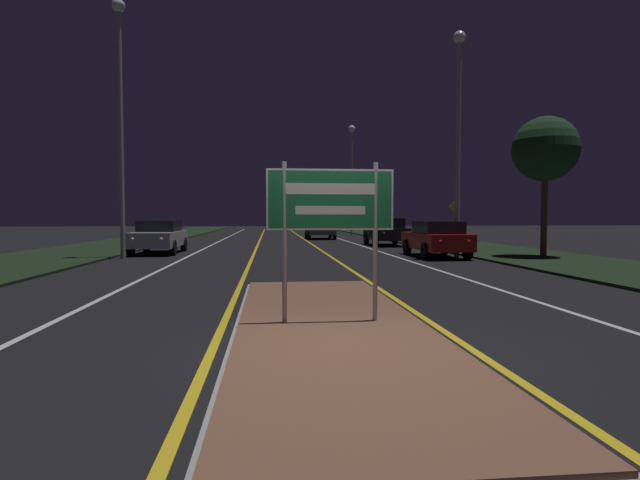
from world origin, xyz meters
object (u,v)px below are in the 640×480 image
object	(u,v)px
car_approaching_0	(159,236)
warning_sign	(454,219)
streetlight_left_near	(120,99)
car_receding_1	(386,231)
highway_sign	(330,208)
streetlight_right_near	(458,119)
car_receding_0	(436,238)
streetlight_right_far	(352,159)
car_receding_2	(320,229)

from	to	relation	value
car_approaching_0	warning_sign	bearing A→B (deg)	8.92
streetlight_left_near	car_receding_1	distance (m)	15.31
highway_sign	streetlight_left_near	distance (m)	14.92
streetlight_right_near	car_approaching_0	world-z (taller)	streetlight_right_near
streetlight_left_near	car_receding_0	xyz separation A→B (m)	(12.32, -0.37, -5.35)
streetlight_right_near	warning_sign	xyz separation A→B (m)	(2.32, 6.37, -3.84)
streetlight_right_near	streetlight_right_far	distance (m)	25.62
streetlight_left_near	car_receding_2	bearing A→B (deg)	60.21
streetlight_left_near	car_receding_0	size ratio (longest dim) A/B	2.35
highway_sign	car_approaching_0	xyz separation A→B (m)	(-5.77, 15.51, -0.97)
car_approaching_0	warning_sign	size ratio (longest dim) A/B	1.86
highway_sign	car_approaching_0	distance (m)	16.58
streetlight_right_far	car_approaching_0	world-z (taller)	streetlight_right_far
streetlight_right_far	car_receding_0	distance (m)	25.38
highway_sign	warning_sign	world-z (taller)	warning_sign
streetlight_left_near	car_receding_2	distance (m)	19.44
streetlight_right_far	warning_sign	distance (m)	20.03
highway_sign	car_receding_2	bearing A→B (deg)	84.55
car_receding_0	car_receding_1	bearing A→B (deg)	91.22
car_approaching_0	car_receding_1	bearing A→B (deg)	23.02
streetlight_right_far	car_receding_2	bearing A→B (deg)	-114.27
streetlight_right_near	car_approaching_0	bearing A→B (deg)	161.18
streetlight_right_near	highway_sign	bearing A→B (deg)	-118.91
streetlight_left_near	streetlight_right_near	size ratio (longest dim) A/B	1.14
car_receding_2	warning_sign	world-z (taller)	warning_sign
car_receding_0	car_approaching_0	bearing A→B (deg)	164.53
streetlight_left_near	car_receding_0	distance (m)	13.44
car_receding_2	highway_sign	bearing A→B (deg)	-95.45
car_receding_2	car_receding_1	bearing A→B (deg)	-71.51
streetlight_right_far	car_approaching_0	bearing A→B (deg)	-119.54
streetlight_right_near	car_approaching_0	distance (m)	13.54
car_receding_1	car_approaching_0	distance (m)	12.37
highway_sign	streetlight_right_near	size ratio (longest dim) A/B	0.27
car_receding_0	car_receding_2	world-z (taller)	car_receding_0
car_receding_0	car_receding_2	size ratio (longest dim) A/B	1.01
highway_sign	car_receding_0	world-z (taller)	highway_sign
highway_sign	streetlight_left_near	size ratio (longest dim) A/B	0.24
streetlight_left_near	car_receding_1	world-z (taller)	streetlight_left_near
highway_sign	car_receding_1	bearing A→B (deg)	74.57
warning_sign	car_approaching_0	bearing A→B (deg)	-171.08
highway_sign	streetlight_right_near	distance (m)	13.51
car_receding_2	car_approaching_0	xyz separation A→B (m)	(-8.52, -13.39, 0.01)
streetlight_right_far	car_approaching_0	xyz separation A→B (m)	(-12.17, -21.47, -5.95)
car_receding_2	car_approaching_0	bearing A→B (deg)	-122.48
car_receding_1	warning_sign	world-z (taller)	warning_sign
streetlight_right_near	streetlight_right_far	world-z (taller)	streetlight_right_far
car_approaching_0	highway_sign	bearing A→B (deg)	-69.61
car_receding_0	car_approaching_0	world-z (taller)	car_approaching_0
car_receding_1	car_receding_0	bearing A→B (deg)	-88.78
car_receding_1	streetlight_right_far	bearing A→B (deg)	87.31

